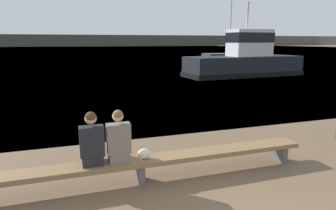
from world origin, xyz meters
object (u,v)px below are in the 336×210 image
Objects in this scene: bench_main at (140,163)px; person_left at (92,142)px; tugboat_red at (245,61)px; person_right at (118,140)px; shopping_bag at (144,154)px; moored_sailboat at (232,59)px.

person_left is at bearing 179.39° from bench_main.
tugboat_red reaches higher than bench_main.
shopping_bag is (0.48, -0.03, -0.32)m from person_right.
shopping_bag is at bearing -3.58° from person_right.
tugboat_red is (11.94, 15.27, 0.55)m from shopping_bag.
tugboat_red is at bearing 49.75° from person_left.
tugboat_red is 11.86m from moored_sailboat.
bench_main is at bearing -0.61° from person_left.
tugboat_red is at bearing 51.97° from shopping_bag.
shopping_bag is (0.96, -0.03, -0.33)m from person_left.
person_right is at bearing 176.42° from shopping_bag.
shopping_bag is 0.03× the size of moored_sailboat.
bench_main is 25.91× the size of shopping_bag.
bench_main is 0.73× the size of tugboat_red.
moored_sailboat is at bearing 55.27° from person_left.
moored_sailboat reaches higher than person_right.
person_left is at bearing 178.24° from shopping_bag.
person_right is at bearing 150.04° from moored_sailboat.
tugboat_red is (12.42, 15.24, 0.24)m from person_right.
bench_main is 0.64m from person_right.
bench_main is 19.44m from tugboat_red.
moored_sailboat reaches higher than bench_main.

